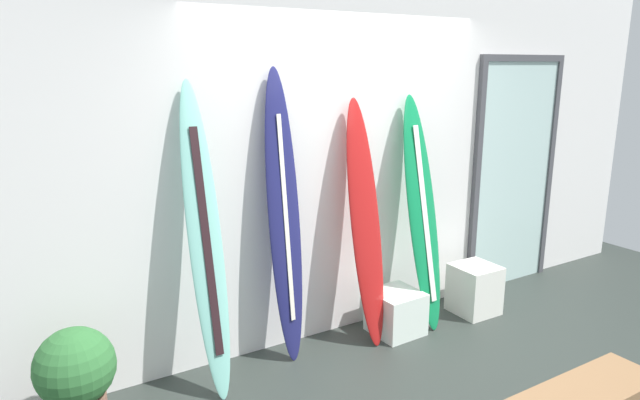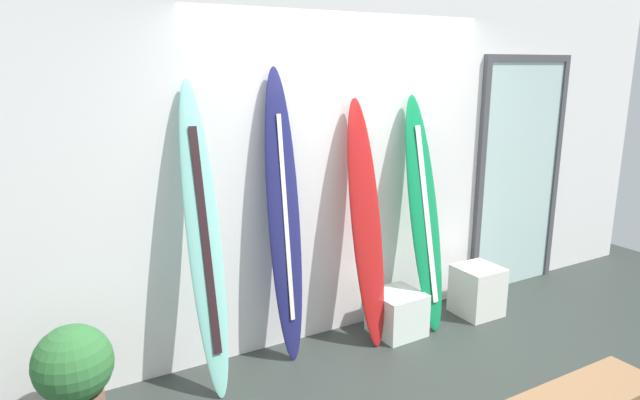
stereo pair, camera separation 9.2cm
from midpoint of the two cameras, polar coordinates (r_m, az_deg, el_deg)
The scene contains 9 objects.
wall_back at distance 4.40m, azimuth 2.57°, elevation 4.24°, with size 7.20×0.20×2.80m, color silver.
surfboard_seafoam at distance 3.64m, azimuth -11.08°, elevation -4.14°, with size 0.23×0.48×2.04m.
surfboard_navy at distance 3.95m, azimuth -3.03°, elevation -2.17°, with size 0.27×0.30×2.12m.
surfboard_crimson at distance 4.24m, azimuth 5.38°, elevation -2.48°, with size 0.28×0.43×1.89m.
surfboard_emerald at distance 4.56m, azimuth 11.20°, elevation -1.62°, with size 0.31×0.48×1.90m.
display_block_left at distance 4.62m, azimuth 8.48°, elevation -11.39°, with size 0.38×0.38×0.35m.
display_block_center at distance 5.09m, azimuth 16.33°, elevation -8.89°, with size 0.36×0.36×0.43m.
glass_door at distance 5.64m, azimuth 20.21°, elevation 2.81°, with size 1.09×0.06×2.21m.
potted_plant at distance 3.57m, azimuth -23.17°, elevation -16.26°, with size 0.44×0.44×0.71m.
Camera 2 is at (-2.29, -2.38, 2.12)m, focal length 31.21 mm.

